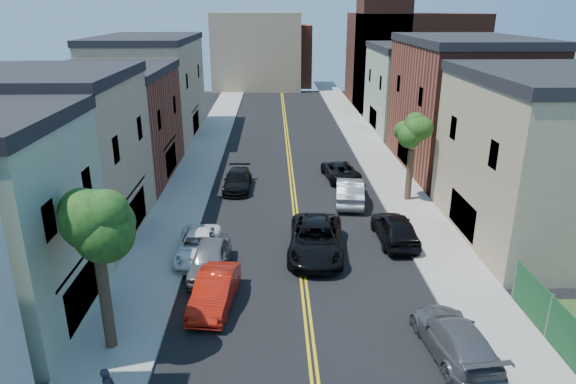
{
  "coord_description": "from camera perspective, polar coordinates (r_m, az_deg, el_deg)",
  "views": [
    {
      "loc": [
        -1.42,
        -3.21,
        12.74
      ],
      "look_at": [
        -0.54,
        26.52,
        2.0
      ],
      "focal_mm": 31.98,
      "sensor_mm": 36.0,
      "label": 1
    }
  ],
  "objects": [
    {
      "name": "black_car_right",
      "position": [
        30.01,
        11.81,
        -3.93
      ],
      "size": [
        2.13,
        5.04,
        1.7
      ],
      "primitive_type": "imported",
      "rotation": [
        0.0,
        0.0,
        3.17
      ],
      "color": "black",
      "rests_on": "ground"
    },
    {
      "name": "red_sedan",
      "position": [
        23.65,
        -8.15,
        -10.83
      ],
      "size": [
        2.13,
        4.73,
        1.51
      ],
      "primitive_type": "imported",
      "rotation": [
        0.0,
        0.0,
        -0.12
      ],
      "color": "red",
      "rests_on": "ground"
    },
    {
      "name": "church",
      "position": [
        72.7,
        12.9,
        15.05
      ],
      "size": [
        16.2,
        14.2,
        22.6
      ],
      "color": "#4C2319",
      "rests_on": "ground"
    },
    {
      "name": "backdrop_center",
      "position": [
        89.56,
        -0.8,
        14.9
      ],
      "size": [
        10.0,
        8.0,
        10.0
      ],
      "primitive_type": "cube",
      "color": "brown",
      "rests_on": "ground"
    },
    {
      "name": "black_suv_lane",
      "position": [
        27.99,
        3.12,
        -5.27
      ],
      "size": [
        3.45,
        6.5,
        1.74
      ],
      "primitive_type": "imported",
      "rotation": [
        0.0,
        0.0,
        -0.09
      ],
      "color": "black",
      "rests_on": "ground"
    },
    {
      "name": "grey_car_left",
      "position": [
        26.4,
        -8.67,
        -7.3
      ],
      "size": [
        2.04,
        4.72,
        1.59
      ],
      "primitive_type": "imported",
      "rotation": [
        0.0,
        0.0,
        -0.04
      ],
      "color": "#595D61",
      "rests_on": "ground"
    },
    {
      "name": "curb_left",
      "position": [
        45.28,
        -7.63,
        3.44
      ],
      "size": [
        0.3,
        100.0,
        0.15
      ],
      "primitive_type": "cube",
      "color": "gray",
      "rests_on": "ground"
    },
    {
      "name": "bldg_right_brick",
      "position": [
        44.68,
        18.76,
        8.84
      ],
      "size": [
        9.0,
        14.0,
        10.0
      ],
      "primitive_type": "cube",
      "color": "brown",
      "rests_on": "ground"
    },
    {
      "name": "grey_car_right",
      "position": [
        21.5,
        18.06,
        -15.19
      ],
      "size": [
        2.63,
        5.33,
        1.49
      ],
      "primitive_type": "imported",
      "rotation": [
        0.0,
        0.0,
        3.25
      ],
      "color": "#4E5055",
      "rests_on": "ground"
    },
    {
      "name": "bldg_left_tan_near",
      "position": [
        31.97,
        -24.83,
        3.05
      ],
      "size": [
        9.0,
        10.0,
        9.0
      ],
      "primitive_type": "cube",
      "color": "#998466",
      "rests_on": "ground"
    },
    {
      "name": "curb_right",
      "position": [
        45.66,
        7.94,
        3.56
      ],
      "size": [
        0.3,
        100.0,
        0.15
      ],
      "primitive_type": "cube",
      "color": "gray",
      "rests_on": "ground"
    },
    {
      "name": "sidewalk_left",
      "position": [
        45.49,
        -9.83,
        3.4
      ],
      "size": [
        3.2,
        100.0,
        0.15
      ],
      "primitive_type": "cube",
      "color": "gray",
      "rests_on": "ground"
    },
    {
      "name": "dark_car_right_far",
      "position": [
        40.47,
        5.8,
        2.44
      ],
      "size": [
        2.94,
        5.29,
        1.4
      ],
      "primitive_type": "imported",
      "rotation": [
        0.0,
        0.0,
        3.27
      ],
      "color": "black",
      "rests_on": "ground"
    },
    {
      "name": "black_car_left",
      "position": [
        38.03,
        -5.64,
        1.28
      ],
      "size": [
        2.06,
        4.8,
        1.38
      ],
      "primitive_type": "imported",
      "rotation": [
        0.0,
        0.0,
        -0.03
      ],
      "color": "black",
      "rests_on": "ground"
    },
    {
      "name": "tree_right_far",
      "position": [
        35.21,
        13.86,
        7.84
      ],
      "size": [
        4.4,
        4.4,
        8.03
      ],
      "color": "#332519",
      "rests_on": "sidewalk_right"
    },
    {
      "name": "sidewalk_right",
      "position": [
        45.99,
        10.09,
        3.56
      ],
      "size": [
        3.2,
        100.0,
        0.15
      ],
      "primitive_type": "cube",
      "color": "gray",
      "rests_on": "ground"
    },
    {
      "name": "tree_left_mid",
      "position": [
        19.39,
        -21.04,
        -0.03
      ],
      "size": [
        5.2,
        5.2,
        9.29
      ],
      "color": "#332519",
      "rests_on": "sidewalk_left"
    },
    {
      "name": "white_pickup",
      "position": [
        28.07,
        -9.93,
        -5.91
      ],
      "size": [
        2.35,
        4.92,
        1.35
      ],
      "primitive_type": "imported",
      "rotation": [
        0.0,
        0.0,
        0.02
      ],
      "color": "white",
      "rests_on": "ground"
    },
    {
      "name": "backdrop_left",
      "position": [
        85.52,
        -3.54,
        15.3
      ],
      "size": [
        14.0,
        8.0,
        12.0
      ],
      "primitive_type": "cube",
      "color": "#998466",
      "rests_on": "ground"
    },
    {
      "name": "bldg_right_tan",
      "position": [
        32.35,
        26.89,
        2.91
      ],
      "size": [
        9.0,
        12.0,
        9.0
      ],
      "primitive_type": "cube",
      "color": "#998466",
      "rests_on": "ground"
    },
    {
      "name": "bldg_left_brick",
      "position": [
        42.1,
        -19.18,
        6.78
      ],
      "size": [
        9.0,
        12.0,
        8.0
      ],
      "primitive_type": "cube",
      "color": "brown",
      "rests_on": "ground"
    },
    {
      "name": "bldg_right_palegrn",
      "position": [
        57.95,
        14.02,
        10.86
      ],
      "size": [
        9.0,
        12.0,
        8.5
      ],
      "primitive_type": "cube",
      "color": "gray",
      "rests_on": "ground"
    },
    {
      "name": "silver_car_right",
      "position": [
        35.46,
        6.88,
        0.13
      ],
      "size": [
        2.44,
        5.39,
        1.71
      ],
      "primitive_type": "imported",
      "rotation": [
        0.0,
        0.0,
        3.02
      ],
      "color": "#97999D",
      "rests_on": "ground"
    },
    {
      "name": "bldg_left_tan_far",
      "position": [
        55.26,
        -15.11,
        10.88
      ],
      "size": [
        9.0,
        16.0,
        9.5
      ],
      "primitive_type": "cube",
      "color": "#998466",
      "rests_on": "ground"
    }
  ]
}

